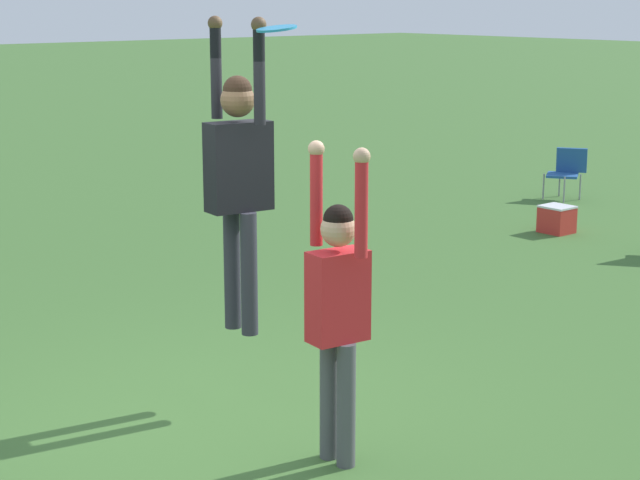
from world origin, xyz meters
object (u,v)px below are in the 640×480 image
object	(u,v)px
person_defending	(338,299)
person_jumping	(239,167)
frisbee	(277,29)
cooler_box	(557,219)
camping_chair_0	(566,169)

from	to	relation	value
person_defending	person_jumping	bearing A→B (deg)	-90.00
frisbee	cooler_box	xyz separation A→B (m)	(-2.66, 6.50, -2.55)
person_jumping	frisbee	bearing A→B (deg)	-87.03
person_defending	camping_chair_0	distance (m)	9.86
person_jumping	frisbee	distance (m)	1.09
person_defending	frisbee	distance (m)	1.80
person_defending	cooler_box	size ratio (longest dim) A/B	5.40
frisbee	person_defending	bearing A→B (deg)	-8.61
frisbee	camping_chair_0	xyz separation A→B (m)	(-4.04, 8.48, -2.28)
frisbee	cooler_box	bearing A→B (deg)	112.25
person_defending	cooler_box	bearing A→B (deg)	-146.09
person_defending	cooler_box	world-z (taller)	person_defending
cooler_box	camping_chair_0	bearing A→B (deg)	124.93
cooler_box	person_jumping	bearing A→B (deg)	-71.47
person_jumping	cooler_box	size ratio (longest dim) A/B	5.89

